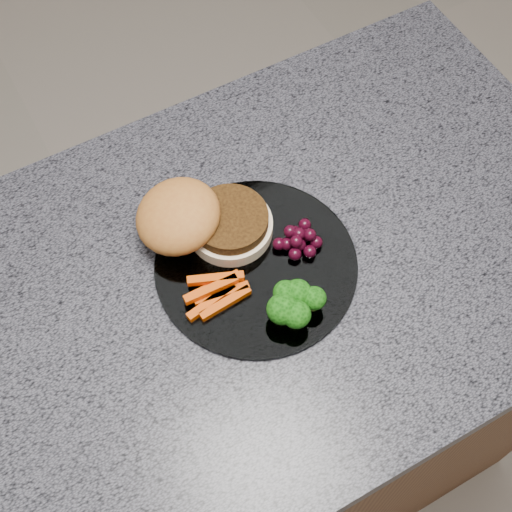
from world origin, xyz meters
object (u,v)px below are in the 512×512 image
at_px(island_cabinet, 203,419).
at_px(plate, 256,265).
at_px(grape_bunch, 299,240).
at_px(burger, 197,221).

bearing_deg(island_cabinet, plate, 2.48).
bearing_deg(island_cabinet, grape_bunch, 1.11).
distance_m(burger, grape_bunch, 0.13).
height_order(island_cabinet, grape_bunch, grape_bunch).
xyz_separation_m(burger, grape_bunch, (0.10, -0.08, -0.01)).
bearing_deg(burger, grape_bunch, -22.48).
relative_size(burger, grape_bunch, 3.18).
height_order(plate, burger, burger).
xyz_separation_m(plate, burger, (-0.04, 0.08, 0.03)).
relative_size(plate, burger, 1.34).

